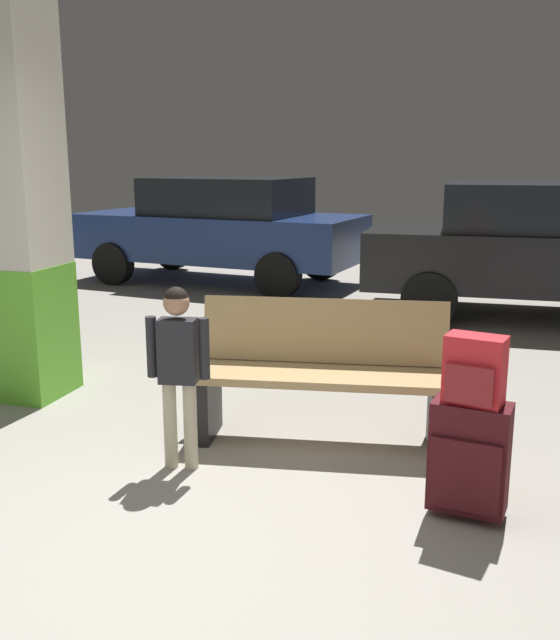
{
  "coord_description": "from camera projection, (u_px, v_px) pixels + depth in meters",
  "views": [
    {
      "loc": [
        1.33,
        -2.59,
        1.77
      ],
      "look_at": [
        0.22,
        1.3,
        0.85
      ],
      "focal_mm": 39.87,
      "sensor_mm": 36.0,
      "label": 1
    }
  ],
  "objects": [
    {
      "name": "child",
      "position": [
        178.0,
        359.0,
        4.03
      ],
      "size": [
        0.36,
        0.21,
        1.08
      ],
      "color": "beige",
      "rests_on": "ground_plane"
    },
    {
      "name": "backpack_bright",
      "position": [
        474.0,
        371.0,
        3.43
      ],
      "size": [
        0.31,
        0.24,
        0.34
      ],
      "color": "red",
      "rests_on": "suitcase"
    },
    {
      "name": "ground_plane",
      "position": [
        334.0,
        349.0,
        6.94
      ],
      "size": [
        18.0,
        18.0,
        0.1
      ],
      "primitive_type": "cube",
      "color": "gray"
    },
    {
      "name": "parked_car_far",
      "position": [
        221.0,
        227.0,
        10.27
      ],
      "size": [
        4.3,
        2.25,
        1.51
      ],
      "color": "navy",
      "rests_on": "ground_plane"
    },
    {
      "name": "suitcase",
      "position": [
        469.0,
        457.0,
        3.53
      ],
      "size": [
        0.41,
        0.28,
        0.6
      ],
      "color": "#471419",
      "rests_on": "ground_plane"
    },
    {
      "name": "structural_pillar",
      "position": [
        16.0,
        201.0,
        5.17
      ],
      "size": [
        0.57,
        0.57,
        2.96
      ],
      "color": "#66C633",
      "rests_on": "ground_plane"
    },
    {
      "name": "bench",
      "position": [
        321.0,
        372.0,
        4.52
      ],
      "size": [
        1.66,
        0.74,
        0.89
      ],
      "color": "tan",
      "rests_on": "ground_plane"
    },
    {
      "name": "parked_car_near",
      "position": [
        550.0,
        247.0,
        7.93
      ],
      "size": [
        4.13,
        1.85,
        1.51
      ],
      "color": "black",
      "rests_on": "ground_plane"
    }
  ]
}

